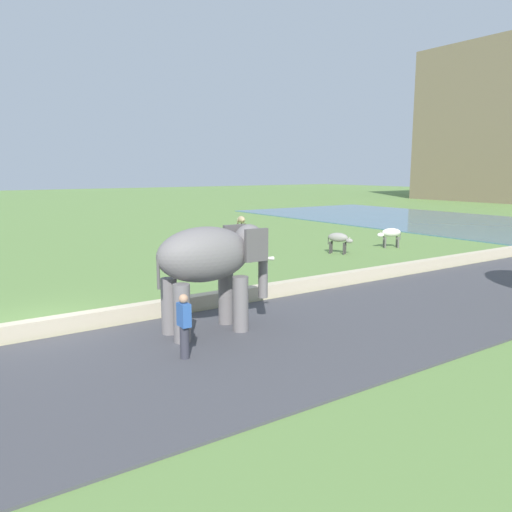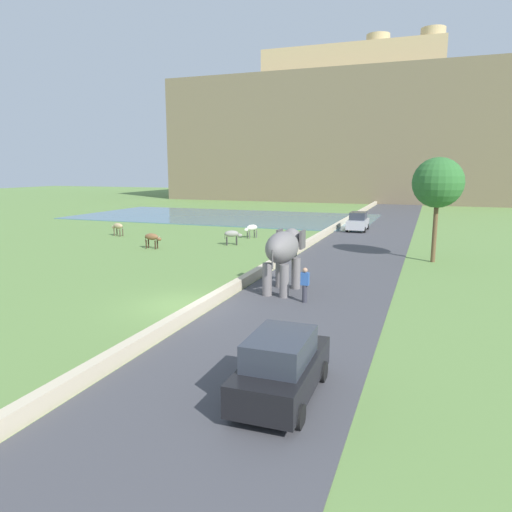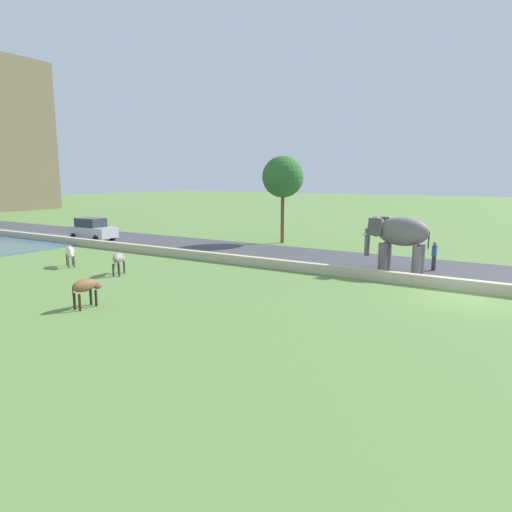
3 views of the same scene
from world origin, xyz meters
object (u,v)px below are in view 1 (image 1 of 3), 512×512
Objects in this scene: cow_grey at (339,239)px; cow_tan at (241,220)px; person_beside_elephant at (184,325)px; cow_white at (390,233)px; elephant at (212,261)px; cow_brown at (233,234)px.

cow_tan is at bearing 174.59° from cow_grey.
cow_tan is (-11.47, 1.09, 0.00)m from cow_grey.
cow_tan is (-20.88, 14.96, -0.04)m from person_beside_elephant.
cow_white is at bearing 89.14° from cow_grey.
elephant reaches higher than cow_tan.
person_beside_elephant is 1.19× the size of cow_grey.
person_beside_elephant is 16.76m from cow_grey.
elephant is 2.14× the size of person_beside_elephant.
elephant is 2.46m from person_beside_elephant.
cow_grey is at bearing 36.38° from cow_brown.
person_beside_elephant reaches higher than cow_white.
cow_grey and cow_tan have the same top height.
person_beside_elephant is 17.62m from cow_brown.
cow_white and cow_grey have the same top height.
elephant is 2.50× the size of cow_brown.
cow_grey is 0.97× the size of cow_tan.
cow_white is 9.14m from cow_brown.
cow_brown is (-4.93, -3.63, 0.00)m from cow_grey.
cow_tan is at bearing 144.17° from cow_brown.
cow_brown is at bearing -35.83° from cow_tan.
elephant is 15.55m from cow_brown.
cow_grey is at bearing -5.41° from cow_tan.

